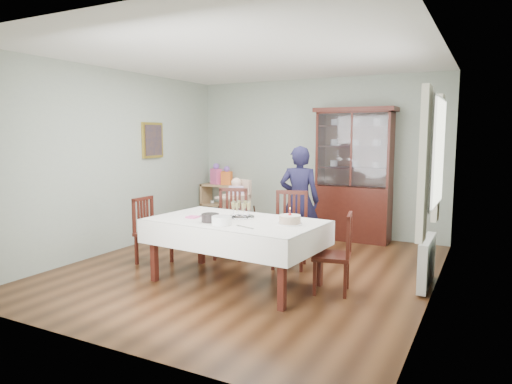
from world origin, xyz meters
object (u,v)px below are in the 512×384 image
Objects in this scene: sideboard at (225,205)px; high_chair at (236,219)px; dining_table at (235,251)px; china_cabinet at (354,173)px; chair_end_right at (333,269)px; chair_end_left at (153,244)px; birthday_cake at (290,220)px; gift_bag_pink at (216,175)px; gift_bag_orange at (227,176)px; woman at (299,200)px; champagne_tray at (241,213)px; chair_far_left at (231,237)px; chair_far_right at (289,245)px.

sideboard is 0.84× the size of high_chair.
dining_table is 0.96× the size of china_cabinet.
high_chair is (-2.05, 1.40, 0.15)m from chair_end_right.
dining_table is at bearing -56.50° from sideboard.
chair_end_left is 2.17m from birthday_cake.
chair_end_left reaches higher than sideboard.
gift_bag_pink is 1.13× the size of gift_bag_orange.
champagne_tray is at bearing 70.17° from woman.
chair_far_left is 1.68m from birthday_cake.
chair_end_right is 2.52× the size of gift_bag_orange.
high_chair is at bearing -16.83° from chair_end_left.
dining_table is at bearing -88.04° from champagne_tray.
china_cabinet is at bearing -123.18° from woman.
dining_table is 1.94× the size of high_chair.
high_chair is at bearing -136.62° from chair_end_right.
chair_far_left is 0.61× the size of woman.
chair_far_right is at bearing -41.58° from sideboard.
sideboard is 0.93× the size of chair_far_left.
chair_far_right is 0.63× the size of woman.
high_chair reaches higher than sideboard.
chair_end_right is 1.75m from woman.
gift_bag_orange is (-0.41, 2.63, 0.69)m from chair_end_left.
woman is 3.97× the size of gift_bag_pink.
sideboard is 2.25× the size of gift_bag_pink.
champagne_tray is (-0.01, 0.15, 0.44)m from dining_table.
chair_far_right reaches higher than birthday_cake.
dining_table is at bearing -53.98° from gift_bag_pink.
chair_end_right is 0.83× the size of high_chair.
high_chair reaches higher than champagne_tray.
woman is (2.05, -1.27, 0.39)m from sideboard.
high_chair is (-0.93, 1.64, 0.03)m from dining_table.
chair_end_left is 1.51m from high_chair.
champagne_tray is 0.68m from birthday_cake.
chair_far_left is 2.46m from gift_bag_pink.
gift_bag_pink is at bearing 126.02° from dining_table.
high_chair reaches higher than chair_end_left.
chair_far_left is at bearing 127.82° from champagne_tray.
chair_far_right is 2.81× the size of gift_bag_orange.
chair_far_left is 2.75× the size of gift_bag_orange.
sideboard is 2.69m from chair_end_left.
dining_table is 2.15× the size of chair_far_left.
chair_far_left is 3.01× the size of champagne_tray.
gift_bag_orange is (-1.99, 1.25, 0.16)m from woman.
high_chair is at bearing -53.19° from gift_bag_orange.
high_chair is (-1.22, 0.71, 0.12)m from chair_far_right.
chair_end_right is 0.56× the size of woman.
champagne_tray is at bearing -102.76° from china_cabinet.
gift_bag_pink reaches higher than chair_far_right.
champagne_tray is (1.41, -0.07, 0.55)m from chair_end_left.
chair_end_left is at bearing 27.67° from woman.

